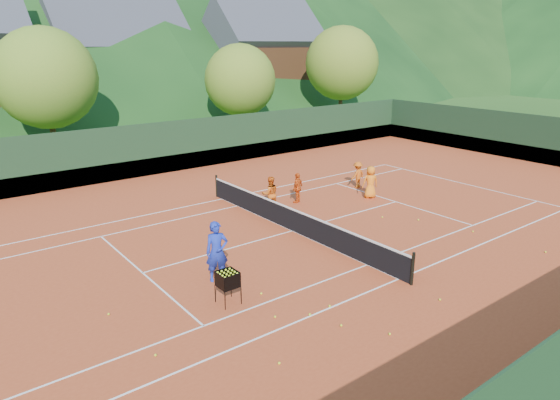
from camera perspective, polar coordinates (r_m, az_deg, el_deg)
ground at (r=20.33m, az=1.43°, el=-3.59°), size 400.00×400.00×0.00m
clay_court at (r=20.33m, az=1.43°, el=-3.57°), size 40.00×24.00×0.02m
coach at (r=15.98m, az=-7.23°, el=-5.87°), size 0.84×0.68×1.98m
student_a at (r=22.47m, az=-1.12°, el=0.71°), size 0.95×0.85×1.61m
student_b at (r=23.71m, az=2.03°, el=1.41°), size 0.92×0.67×1.46m
student_c at (r=24.79m, az=10.29°, el=2.02°), size 0.92×0.78×1.60m
student_d at (r=26.52m, az=8.86°, el=2.87°), size 0.93×0.57×1.39m
tennis_ball_0 at (r=14.80m, az=5.70°, el=-11.95°), size 0.07×0.07×0.07m
tennis_ball_1 at (r=13.07m, az=-14.05°, el=-16.82°), size 0.07×0.07×0.07m
tennis_ball_2 at (r=18.23m, az=8.38°, el=-6.16°), size 0.07×0.07×0.07m
tennis_ball_3 at (r=20.64m, az=28.08°, el=-5.26°), size 0.07×0.07×0.07m
tennis_ball_4 at (r=17.11m, az=-8.09°, el=-7.79°), size 0.07×0.07×0.07m
tennis_ball_5 at (r=15.40m, az=-2.16°, el=-10.63°), size 0.07×0.07×0.07m
tennis_ball_6 at (r=16.25m, az=-6.78°, el=-9.15°), size 0.07×0.07×0.07m
tennis_ball_7 at (r=13.78m, az=12.43°, el=-14.72°), size 0.07×0.07×0.07m
tennis_ball_8 at (r=22.23m, az=11.62°, el=-1.93°), size 0.07×0.07×0.07m
tennis_ball_9 at (r=14.35m, az=3.42°, el=-12.92°), size 0.07×0.07×0.07m
tennis_ball_10 at (r=13.93m, az=7.01°, el=-14.04°), size 0.07×0.07×0.07m
tennis_ball_11 at (r=22.26m, az=15.53°, el=-2.20°), size 0.07×0.07×0.07m
tennis_ball_13 at (r=21.61m, az=21.19°, el=-3.37°), size 0.07×0.07×0.07m
tennis_ball_14 at (r=15.12m, az=-19.00°, el=-12.23°), size 0.07×0.07×0.07m
tennis_ball_15 at (r=18.92m, az=6.83°, el=-5.20°), size 0.07×0.07×0.07m
tennis_ball_16 at (r=12.45m, az=-0.09°, el=-18.15°), size 0.07×0.07×0.07m
tennis_ball_17 at (r=14.21m, az=-0.57°, el=-13.20°), size 0.07×0.07×0.07m
tennis_ball_18 at (r=15.78m, az=17.81°, el=-10.79°), size 0.07×0.07×0.07m
court_lines at (r=20.32m, az=1.43°, el=-3.53°), size 23.83×11.03×0.00m
tennis_net at (r=20.15m, az=1.44°, el=-2.21°), size 0.10×12.07×1.10m
perimeter_fence at (r=19.91m, az=1.46°, el=-0.18°), size 40.40×24.24×3.00m
ball_hopper at (r=14.68m, az=-6.00°, el=-9.07°), size 0.57×0.57×1.00m
chalet_mid at (r=51.99m, az=-17.82°, el=14.12°), size 12.65×8.82×11.45m
chalet_right at (r=55.01m, az=-2.04°, el=15.33°), size 11.50×8.82×11.91m
tree_b at (r=35.70m, az=-25.20°, el=12.48°), size 6.40×6.40×8.40m
tree_c at (r=40.34m, az=-4.57°, el=13.49°), size 5.60×5.60×7.35m
tree_d at (r=48.60m, az=7.08°, el=15.24°), size 6.80×6.80×8.93m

